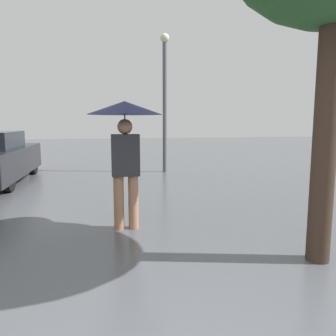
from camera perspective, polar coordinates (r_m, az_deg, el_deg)
The scene contains 2 objects.
pedestrian at distance 4.50m, azimuth -7.51°, elevation 6.92°, with size 1.01×1.01×1.77m.
street_lamp at distance 9.90m, azimuth -0.58°, elevation 13.09°, with size 0.26×0.26×4.03m.
Camera 1 is at (-0.38, -1.28, 1.49)m, focal length 35.00 mm.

